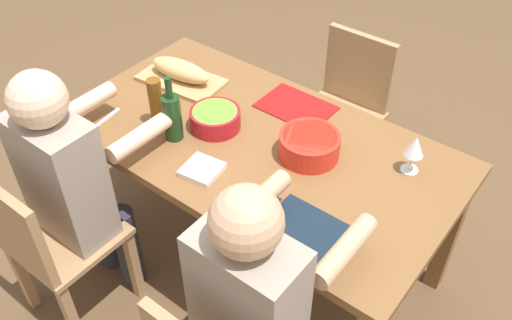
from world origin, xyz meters
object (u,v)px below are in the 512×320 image
at_px(diner_near_right, 256,299).
at_px(beer_bottle, 156,103).
at_px(diner_near_left, 73,178).
at_px(chair_far_center, 346,105).
at_px(dining_table, 256,156).
at_px(chair_near_left, 48,242).
at_px(serving_bowl_salad, 215,118).
at_px(bread_loaf, 181,70).
at_px(napkin_stack, 202,170).
at_px(wine_glass, 415,148).
at_px(cutting_board, 182,80).
at_px(serving_bowl_pasta, 309,144).
at_px(wine_bottle, 172,116).

height_order(diner_near_right, beer_bottle, diner_near_right).
height_order(diner_near_left, chair_far_center, diner_near_left).
xyz_separation_m(dining_table, chair_near_left, (-0.46, -0.77, -0.17)).
xyz_separation_m(diner_near_right, serving_bowl_salad, (-0.65, 0.55, 0.09)).
distance_m(bread_loaf, napkin_stack, 0.65).
height_order(diner_near_left, wine_glass, diner_near_left).
height_order(cutting_board, beer_bottle, beer_bottle).
bearing_deg(serving_bowl_pasta, chair_far_center, 107.41).
bearing_deg(cutting_board, wine_bottle, -50.28).
relative_size(dining_table, serving_bowl_salad, 7.75).
height_order(chair_near_left, napkin_stack, chair_near_left).
relative_size(diner_near_left, bread_loaf, 3.75).
bearing_deg(wine_glass, serving_bowl_pasta, -155.42).
distance_m(diner_near_right, beer_bottle, 0.96).
bearing_deg(diner_near_left, serving_bowl_pasta, 43.27).
xyz_separation_m(diner_near_left, chair_far_center, (0.46, 1.36, -0.21)).
bearing_deg(diner_near_right, wine_bottle, 151.78).
relative_size(serving_bowl_pasta, wine_bottle, 0.84).
relative_size(chair_near_left, serving_bowl_salad, 3.97).
bearing_deg(chair_near_left, bread_loaf, 95.55).
xyz_separation_m(dining_table, diner_near_left, (-0.46, -0.59, 0.05)).
relative_size(diner_near_left, serving_bowl_salad, 5.60).
bearing_deg(serving_bowl_salad, chair_near_left, -109.94).
distance_m(serving_bowl_pasta, napkin_stack, 0.43).
bearing_deg(serving_bowl_salad, wine_glass, 18.16).
bearing_deg(diner_near_right, serving_bowl_salad, 139.51).
distance_m(dining_table, beer_bottle, 0.47).
height_order(dining_table, diner_near_left, diner_near_left).
height_order(dining_table, cutting_board, cutting_board).
xyz_separation_m(chair_far_center, wine_glass, (0.58, -0.55, 0.37)).
bearing_deg(chair_far_center, dining_table, -90.00).
bearing_deg(dining_table, bread_loaf, 166.91).
distance_m(serving_bowl_salad, bread_loaf, 0.39).
xyz_separation_m(chair_near_left, cutting_board, (-0.09, 0.90, 0.27)).
bearing_deg(diner_near_right, dining_table, 127.86).
distance_m(beer_bottle, napkin_stack, 0.38).
height_order(diner_near_left, beer_bottle, diner_near_left).
bearing_deg(dining_table, serving_bowl_pasta, 13.52).
xyz_separation_m(diner_near_left, wine_bottle, (0.18, 0.39, 0.15)).
relative_size(serving_bowl_pasta, bread_loaf, 0.76).
height_order(cutting_board, napkin_stack, napkin_stack).
height_order(dining_table, chair_near_left, chair_near_left).
bearing_deg(chair_far_center, diner_near_right, -71.42).
xyz_separation_m(diner_near_right, napkin_stack, (-0.50, 0.30, 0.05)).
xyz_separation_m(chair_near_left, napkin_stack, (0.41, 0.49, 0.27)).
bearing_deg(serving_bowl_pasta, dining_table, -166.48).
bearing_deg(chair_near_left, napkin_stack, 49.80).
xyz_separation_m(serving_bowl_salad, wine_bottle, (-0.09, -0.16, 0.06)).
bearing_deg(diner_near_left, serving_bowl_salad, 64.20).
height_order(diner_near_left, serving_bowl_salad, diner_near_left).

